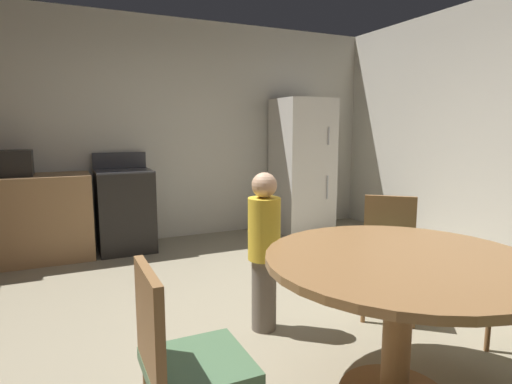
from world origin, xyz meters
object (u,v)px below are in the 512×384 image
chair_northeast (389,247)px  person_child (264,248)px  oven_range (125,210)px  dining_table (400,286)px  microwave (8,163)px  chair_west (181,357)px  refrigerator (302,166)px

chair_northeast → person_child: person_child is taller
oven_range → dining_table: (0.85, -3.37, 0.14)m
dining_table → oven_range: bearing=104.2°
microwave → chair_west: size_ratio=0.51×
dining_table → chair_west: size_ratio=1.52×
refrigerator → person_child: (-1.70, -2.34, -0.30)m
refrigerator → chair_west: size_ratio=2.02×
refrigerator → chair_west: bearing=-127.3°
person_child → microwave: bearing=-159.9°
oven_range → chair_west: oven_range is taller
microwave → dining_table: (1.96, -3.37, -0.42)m
chair_west → chair_northeast: 1.99m
microwave → chair_northeast: size_ratio=0.51×
chair_northeast → microwave: bearing=-93.5°
chair_northeast → dining_table: bearing=0.0°
refrigerator → person_child: 2.91m
oven_range → chair_northeast: oven_range is taller
chair_west → microwave: bearing=104.1°
microwave → chair_northeast: microwave is taller
person_child → oven_range: bearing=178.6°
dining_table → chair_northeast: bearing=50.0°
oven_range → microwave: size_ratio=2.50×
oven_range → person_child: size_ratio=1.01×
chair_northeast → oven_range: bearing=-108.4°
refrigerator → dining_table: (-1.44, -3.32, -0.27)m
dining_table → chair_west: chair_west is taller
oven_range → refrigerator: bearing=-1.3°
chair_west → person_child: 1.29m
person_child → chair_west: bearing=-55.5°
oven_range → dining_table: bearing=-75.8°
chair_northeast → refrigerator: bearing=-156.4°
chair_west → person_child: (0.83, 0.98, 0.08)m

